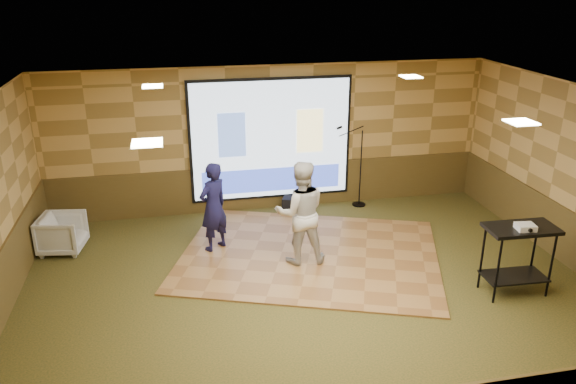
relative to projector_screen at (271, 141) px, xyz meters
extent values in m
plane|color=#293216|center=(0.00, -3.44, -1.47)|extent=(9.00, 9.00, 0.00)
cube|color=tan|center=(0.00, 0.06, 0.03)|extent=(9.00, 0.04, 3.00)
cube|color=tan|center=(0.00, -6.94, 0.03)|extent=(9.00, 0.04, 3.00)
cube|color=white|center=(0.00, -3.44, 1.53)|extent=(9.00, 7.00, 0.04)
cube|color=#53401B|center=(0.00, 0.04, -1.00)|extent=(9.00, 0.04, 0.95)
cube|color=#53401B|center=(4.48, -3.44, -1.00)|extent=(0.04, 7.00, 0.95)
cube|color=black|center=(0.00, 0.01, 0.03)|extent=(3.32, 0.03, 2.52)
cube|color=silver|center=(0.00, -0.02, 0.03)|extent=(3.20, 0.02, 2.40)
cube|color=#455F99|center=(-0.80, -0.03, 0.18)|extent=(0.55, 0.01, 0.90)
cube|color=#E6D685|center=(0.80, -0.03, 0.18)|extent=(0.55, 0.01, 0.90)
cube|color=#2F45B1|center=(0.00, -0.03, -0.82)|extent=(2.88, 0.01, 0.50)
cube|color=#FFEFBF|center=(-2.20, -1.64, 1.50)|extent=(0.32, 0.32, 0.02)
cube|color=#FFEFBF|center=(2.20, -1.64, 1.50)|extent=(0.32, 0.32, 0.02)
cube|color=#FFEFBF|center=(-2.20, -4.94, 1.50)|extent=(0.32, 0.32, 0.02)
cube|color=#FFEFBF|center=(2.20, -4.94, 1.50)|extent=(0.32, 0.32, 0.02)
cube|color=#9B6B39|center=(0.27, -2.26, -1.46)|extent=(5.33, 4.71, 0.03)
imported|color=#14133C|center=(-1.34, -1.71, -0.64)|extent=(0.70, 0.66, 1.61)
imported|color=beige|center=(0.05, -2.48, -0.55)|extent=(0.91, 0.73, 1.79)
cylinder|color=black|center=(2.62, -4.32, -0.94)|extent=(0.04, 0.04, 1.06)
cylinder|color=black|center=(3.52, -4.32, -0.94)|extent=(0.04, 0.04, 1.06)
cylinder|color=black|center=(2.62, -3.87, -0.94)|extent=(0.04, 0.04, 1.06)
cylinder|color=black|center=(3.52, -3.87, -0.94)|extent=(0.04, 0.04, 1.06)
cube|color=black|center=(3.07, -4.09, -0.39)|extent=(1.06, 0.56, 0.06)
cube|color=black|center=(3.07, -4.09, -1.20)|extent=(0.95, 0.50, 0.03)
cube|color=white|center=(3.06, -4.19, -0.31)|extent=(0.29, 0.25, 0.09)
cylinder|color=black|center=(1.86, -0.22, -1.46)|extent=(0.29, 0.29, 0.02)
cylinder|color=black|center=(1.86, -0.22, -0.65)|extent=(0.02, 0.02, 1.65)
cylinder|color=black|center=(1.62, -0.22, 0.17)|extent=(0.52, 0.02, 0.20)
cylinder|color=black|center=(1.37, -0.22, 0.26)|extent=(0.12, 0.05, 0.08)
imported|color=gray|center=(-4.00, -1.20, -1.14)|extent=(0.85, 0.84, 0.68)
cube|color=black|center=(0.43, -0.25, -1.33)|extent=(0.56, 0.47, 0.29)
camera|label=1|loc=(-1.90, -10.84, 3.16)|focal=35.00mm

